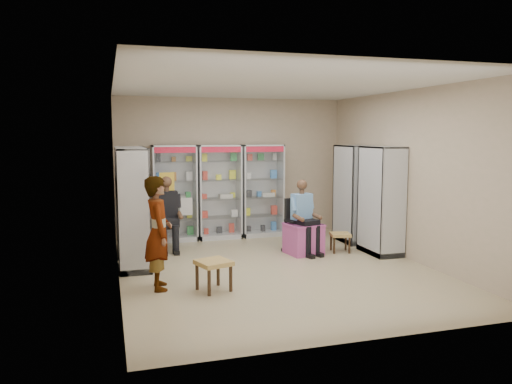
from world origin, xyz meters
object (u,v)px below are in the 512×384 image
object	(u,v)px
cabinet_left_near	(134,209)
office_chair	(300,226)
cabinet_right_near	(381,201)
woven_stool_a	(340,242)
pink_trunk	(303,239)
woven_stool_b	(214,275)
cabinet_back_left	(174,193)
seated_shopkeeper	(301,219)
standing_man	(158,233)
cabinet_right_far	(353,194)
wooden_chair	(167,225)
cabinet_back_right	(262,190)
cabinet_left_far	(130,201)
cabinet_back_mid	(219,192)

from	to	relation	value
cabinet_left_near	office_chair	size ratio (longest dim) A/B	1.96
cabinet_right_near	woven_stool_a	xyz separation A→B (m)	(-0.66, 0.33, -0.82)
woven_stool_a	pink_trunk	bearing A→B (deg)	175.74
woven_stool_b	cabinet_back_left	bearing A→B (deg)	91.39
seated_shopkeeper	standing_man	xyz separation A→B (m)	(-2.78, -1.47, 0.17)
pink_trunk	cabinet_right_near	bearing A→B (deg)	-15.30
cabinet_right_far	standing_man	size ratio (longest dim) A/B	1.22
wooden_chair	pink_trunk	bearing A→B (deg)	-25.09
pink_trunk	cabinet_back_left	bearing A→B (deg)	139.20
cabinet_left_near	pink_trunk	bearing A→B (deg)	93.34
cabinet_back_left	cabinet_back_right	size ratio (longest dim) A/B	1.00
office_chair	seated_shopkeeper	world-z (taller)	seated_shopkeeper
cabinet_right_far	cabinet_back_right	bearing A→B (deg)	55.27
wooden_chair	woven_stool_b	world-z (taller)	wooden_chair
cabinet_right_far	woven_stool_a	xyz separation A→B (m)	(-0.66, -0.77, -0.82)
cabinet_back_right	woven_stool_a	xyz separation A→B (m)	(0.97, -1.90, -0.82)
cabinet_left_far	cabinet_left_near	size ratio (longest dim) A/B	1.00
cabinet_right_far	woven_stool_a	world-z (taller)	cabinet_right_far
cabinet_back_right	pink_trunk	xyz separation A→B (m)	(0.24, -1.85, -0.71)
cabinet_back_mid	cabinet_left_far	size ratio (longest dim) A/B	1.00
cabinet_right_near	cabinet_right_far	bearing A→B (deg)	0.00
cabinet_back_left	office_chair	bearing A→B (deg)	-38.77
seated_shopkeeper	cabinet_left_near	bearing A→B (deg)	170.12
wooden_chair	standing_man	bearing A→B (deg)	-99.11
cabinet_right_far	standing_man	distance (m)	4.68
cabinet_back_mid	cabinet_right_far	world-z (taller)	same
woven_stool_b	standing_man	size ratio (longest dim) A/B	0.27
cabinet_left_far	woven_stool_b	world-z (taller)	cabinet_left_far
cabinet_back_mid	woven_stool_b	world-z (taller)	cabinet_back_mid
cabinet_back_left	woven_stool_b	size ratio (longest dim) A/B	4.56
wooden_chair	woven_stool_a	distance (m)	3.35
office_chair	woven_stool_b	bearing A→B (deg)	-153.03
office_chair	cabinet_back_mid	bearing A→B (deg)	109.60
cabinet_back_right	wooden_chair	world-z (taller)	cabinet_back_right
cabinet_back_mid	woven_stool_a	world-z (taller)	cabinet_back_mid
office_chair	pink_trunk	bearing A→B (deg)	-98.08
woven_stool_a	woven_stool_b	world-z (taller)	woven_stool_b
cabinet_left_near	woven_stool_a	xyz separation A→B (m)	(3.80, 0.13, -0.82)
cabinet_left_near	wooden_chair	distance (m)	1.56
wooden_chair	pink_trunk	distance (m)	2.65
office_chair	seated_shopkeeper	distance (m)	0.15
cabinet_back_left	office_chair	size ratio (longest dim) A/B	1.96
cabinet_back_mid	pink_trunk	world-z (taller)	cabinet_back_mid
cabinet_right_near	seated_shopkeeper	size ratio (longest dim) A/B	1.54
cabinet_back_left	wooden_chair	xyz separation A→B (m)	(-0.25, -0.73, -0.53)
cabinet_back_right	cabinet_right_far	size ratio (longest dim) A/B	1.00
cabinet_left_far	standing_man	distance (m)	2.32
cabinet_back_right	cabinet_right_near	world-z (taller)	same
cabinet_left_far	seated_shopkeeper	size ratio (longest dim) A/B	1.54
cabinet_right_near	pink_trunk	size ratio (longest dim) A/B	3.38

